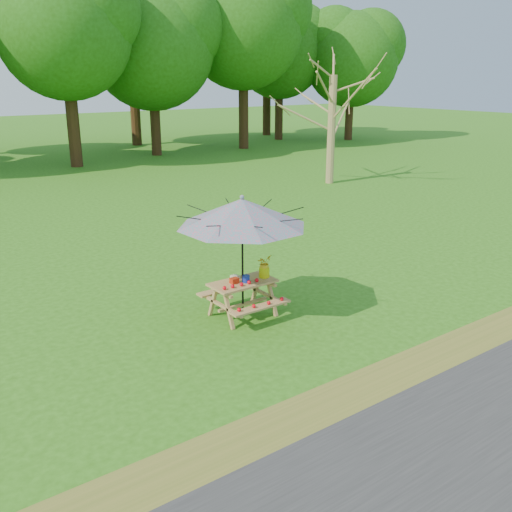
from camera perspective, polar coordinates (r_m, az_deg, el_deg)
ground at (r=9.99m, az=-1.64°, el=-7.48°), size 120.00×120.00×0.00m
road at (r=7.08m, az=23.85°, el=-20.80°), size 120.00×4.00×0.01m
drygrass_strip at (r=8.11m, az=10.06°, el=-14.13°), size 120.00×1.20×0.01m
bare_tree at (r=23.54m, az=7.95°, el=21.75°), size 5.78×5.78×9.87m
picnic_table at (r=10.45m, az=-1.32°, el=-4.34°), size 1.20×1.32×0.67m
patio_umbrella at (r=9.96m, az=-1.40°, el=4.35°), size 2.96×2.96×2.26m
produce_bins at (r=10.30m, az=-1.66°, el=-2.32°), size 0.34×0.38×0.13m
tomatoes_row at (r=10.10m, az=-1.46°, el=-2.84°), size 0.77×0.13×0.07m
flower_bucket at (r=10.48m, az=0.84°, el=-0.96°), size 0.32×0.30×0.42m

